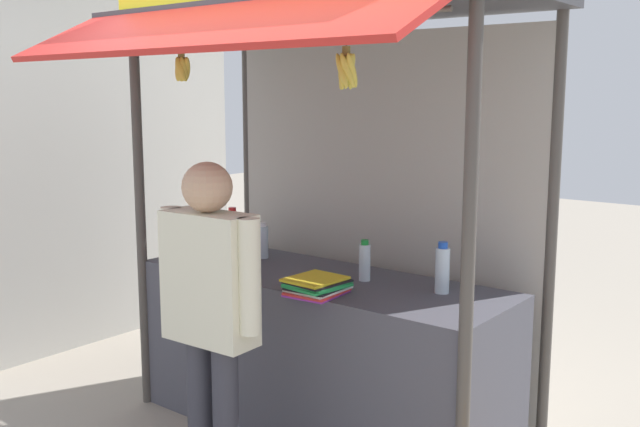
{
  "coord_description": "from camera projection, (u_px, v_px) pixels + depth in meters",
  "views": [
    {
      "loc": [
        2.42,
        -3.04,
        1.88
      ],
      "look_at": [
        0.0,
        0.0,
        1.24
      ],
      "focal_mm": 40.78,
      "sensor_mm": 36.0,
      "label": 1
    }
  ],
  "objects": [
    {
      "name": "water_bottle_front_left",
      "position": [
        442.0,
        269.0,
        3.64
      ],
      "size": [
        0.07,
        0.07,
        0.26
      ],
      "color": "silver",
      "rests_on": "stall_counter"
    },
    {
      "name": "water_bottle_far_right",
      "position": [
        241.0,
        240.0,
        4.37
      ],
      "size": [
        0.07,
        0.07,
        0.26
      ],
      "color": "silver",
      "rests_on": "stall_counter"
    },
    {
      "name": "vendor_person",
      "position": [
        210.0,
        300.0,
        3.31
      ],
      "size": [
        0.6,
        0.23,
        1.59
      ],
      "rotation": [
        0.0,
        0.0,
        3.19
      ],
      "color": "#383842",
      "rests_on": "ground"
    },
    {
      "name": "water_bottle_left",
      "position": [
        233.0,
        230.0,
        4.68
      ],
      "size": [
        0.08,
        0.08,
        0.27
      ],
      "color": "silver",
      "rests_on": "stall_counter"
    },
    {
      "name": "magazine_stack_far_left",
      "position": [
        317.0,
        286.0,
        3.62
      ],
      "size": [
        0.28,
        0.31,
        0.08
      ],
      "color": "purple",
      "rests_on": "stall_counter"
    },
    {
      "name": "banana_bunch_inner_right",
      "position": [
        347.0,
        70.0,
        3.13
      ],
      "size": [
        0.11,
        0.11,
        0.3
      ],
      "color": "#332D23"
    },
    {
      "name": "neighbour_wall",
      "position": [
        105.0,
        167.0,
        5.6
      ],
      "size": [
        0.2,
        2.4,
        2.65
      ],
      "primitive_type": "cube",
      "color": "#B2B1A8",
      "rests_on": "ground"
    },
    {
      "name": "water_bottle_center",
      "position": [
        365.0,
        262.0,
        3.88
      ],
      "size": [
        0.06,
        0.06,
        0.22
      ],
      "color": "silver",
      "rests_on": "stall_counter"
    },
    {
      "name": "magazine_stack_back_left",
      "position": [
        226.0,
        266.0,
        4.09
      ],
      "size": [
        0.26,
        0.27,
        0.07
      ],
      "color": "red",
      "rests_on": "stall_counter"
    },
    {
      "name": "water_bottle_back_right",
      "position": [
        263.0,
        241.0,
        4.42
      ],
      "size": [
        0.06,
        0.06,
        0.22
      ],
      "color": "silver",
      "rests_on": "stall_counter"
    },
    {
      "name": "banana_bunch_inner_left",
      "position": [
        182.0,
        69.0,
        3.78
      ],
      "size": [
        0.09,
        0.1,
        0.25
      ],
      "color": "#332D23"
    },
    {
      "name": "stall_structure",
      "position": [
        338.0,
        139.0,
        3.99
      ],
      "size": [
        2.35,
        1.66,
        2.68
      ],
      "color": "#4C4742",
      "rests_on": "ground"
    },
    {
      "name": "stall_counter",
      "position": [
        320.0,
        354.0,
        4.06
      ],
      "size": [
        2.15,
        0.74,
        0.89
      ],
      "primitive_type": "cube",
      "color": "#4C4C56",
      "rests_on": "ground"
    }
  ]
}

